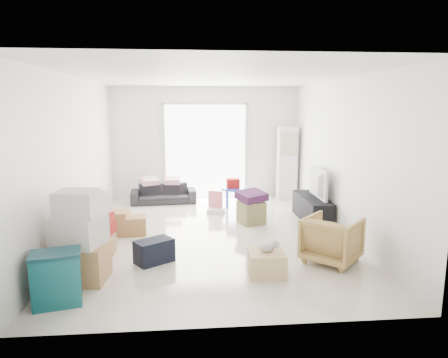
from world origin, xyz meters
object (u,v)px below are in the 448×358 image
at_px(television, 313,194).
at_px(storage_bins, 57,278).
at_px(ac_tower, 287,163).
at_px(armchair, 332,237).
at_px(ottoman, 251,212).
at_px(sofa, 163,190).
at_px(tv_console, 312,209).
at_px(kids_table, 233,187).
at_px(wood_crate, 267,263).

relative_size(television, storage_bins, 1.61).
height_order(ac_tower, television, ac_tower).
bearing_deg(armchair, ottoman, -24.44).
height_order(ac_tower, sofa, ac_tower).
relative_size(ac_tower, tv_console, 1.22).
bearing_deg(storage_bins, sofa, 79.59).
height_order(ac_tower, kids_table, ac_tower).
relative_size(sofa, wood_crate, 3.14).
height_order(television, wood_crate, television).
height_order(storage_bins, ottoman, storage_bins).
bearing_deg(sofa, television, -34.67).
bearing_deg(wood_crate, ac_tower, 73.03).
distance_m(storage_bins, kids_table, 4.88).
xyz_separation_m(television, kids_table, (-1.45, 1.14, -0.07)).
xyz_separation_m(television, sofa, (-3.01, 1.77, -0.25)).
distance_m(sofa, wood_crate, 4.54).
relative_size(tv_console, television, 1.44).
bearing_deg(ac_tower, tv_console, -88.51).
distance_m(sofa, armchair, 4.70).
relative_size(tv_console, kids_table, 2.17).
xyz_separation_m(ac_tower, armchair, (-0.33, -4.04, -0.51)).
bearing_deg(kids_table, tv_console, -38.19).
distance_m(tv_console, wood_crate, 2.84).
bearing_deg(armchair, tv_console, -57.23).
bearing_deg(storage_bins, television, 38.25).
relative_size(storage_bins, wood_crate, 1.29).
relative_size(ac_tower, storage_bins, 2.84).
xyz_separation_m(sofa, storage_bins, (-0.89, -4.84, 0.02)).
distance_m(sofa, kids_table, 1.70).
bearing_deg(sofa, wood_crate, -73.32).
relative_size(sofa, ottoman, 3.47).
height_order(ac_tower, wood_crate, ac_tower).
relative_size(television, sofa, 0.66).
distance_m(tv_console, ottoman, 1.23).
relative_size(storage_bins, ottoman, 1.43).
height_order(ac_tower, ottoman, ac_tower).
distance_m(ac_tower, sofa, 3.02).
height_order(armchair, kids_table, armchair).
xyz_separation_m(ottoman, wood_crate, (-0.16, -2.39, -0.06)).
distance_m(television, storage_bins, 4.97).
bearing_deg(television, ac_tower, 2.08).
xyz_separation_m(television, wood_crate, (-1.39, -2.47, -0.38)).
bearing_deg(television, storage_bins, 128.84).
xyz_separation_m(kids_table, wood_crate, (0.06, -3.61, -0.31)).
bearing_deg(tv_console, television, 0.00).
relative_size(tv_console, ottoman, 3.31).
distance_m(television, armchair, 2.16).
relative_size(tv_console, sofa, 0.96).
height_order(television, armchair, armchair).
bearing_deg(television, wood_crate, 151.24).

